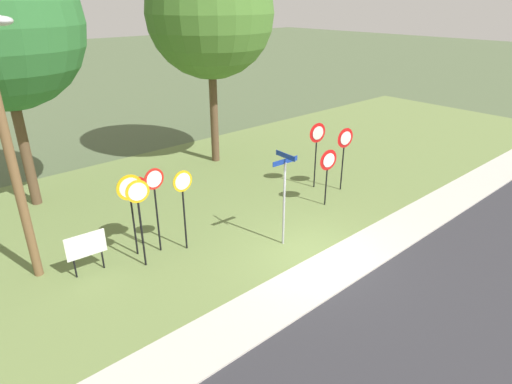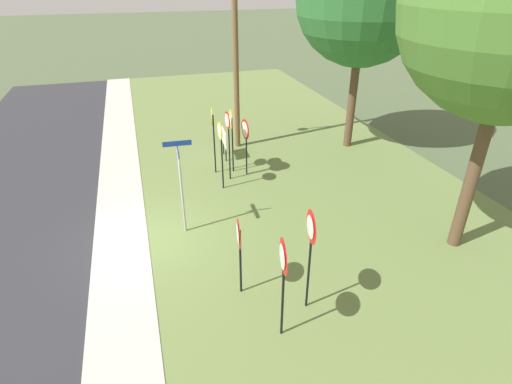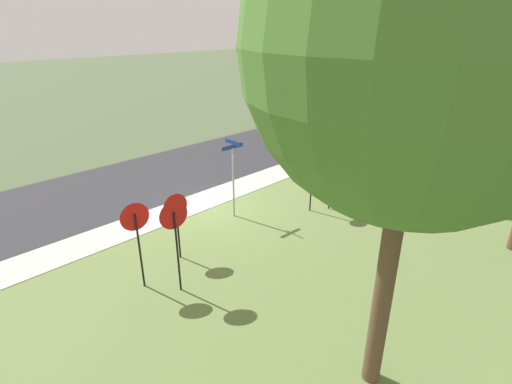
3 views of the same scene
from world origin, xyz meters
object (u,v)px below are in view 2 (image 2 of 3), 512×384
(stop_sign_far_right, at_px, (228,132))
(yield_sign_far_left, at_px, (238,239))
(stop_sign_near_right, at_px, (231,127))
(stop_sign_far_center, at_px, (213,127))
(yield_sign_near_right, at_px, (283,266))
(stop_sign_far_left, at_px, (245,135))
(notice_board, at_px, (224,139))
(street_name_post, at_px, (181,180))
(yield_sign_near_left, at_px, (310,237))
(utility_pole, at_px, (231,30))
(stop_sign_near_left, at_px, (221,142))

(stop_sign_far_right, bearing_deg, yield_sign_far_left, -14.51)
(stop_sign_near_right, xyz_separation_m, stop_sign_far_right, (0.63, -0.28, 0.03))
(stop_sign_far_center, bearing_deg, yield_sign_near_right, 7.66)
(stop_sign_far_left, distance_m, yield_sign_far_left, 6.81)
(stop_sign_far_right, height_order, notice_board, stop_sign_far_right)
(street_name_post, bearing_deg, yield_sign_far_left, 19.13)
(stop_sign_far_right, height_order, yield_sign_far_left, stop_sign_far_right)
(yield_sign_near_left, relative_size, yield_sign_far_left, 1.24)
(yield_sign_near_right, relative_size, street_name_post, 0.85)
(yield_sign_near_right, height_order, street_name_post, street_name_post)
(stop_sign_near_right, relative_size, yield_sign_near_left, 0.96)
(yield_sign_near_left, distance_m, notice_board, 9.44)
(stop_sign_far_left, xyz_separation_m, yield_sign_near_right, (8.11, -1.46, 0.27))
(stop_sign_near_right, bearing_deg, stop_sign_far_left, 54.65)
(utility_pole, distance_m, notice_board, 4.46)
(yield_sign_near_right, bearing_deg, yield_sign_far_left, -153.00)
(yield_sign_near_left, bearing_deg, yield_sign_near_right, -45.85)
(stop_sign_near_right, relative_size, stop_sign_far_right, 0.96)
(stop_sign_far_center, height_order, notice_board, stop_sign_far_center)
(yield_sign_near_left, relative_size, yield_sign_near_right, 1.05)
(stop_sign_far_left, bearing_deg, stop_sign_near_right, -137.49)
(stop_sign_far_center, distance_m, utility_pole, 4.26)
(stop_sign_near_left, bearing_deg, street_name_post, -36.98)
(yield_sign_near_left, bearing_deg, street_name_post, -142.25)
(stop_sign_near_left, relative_size, yield_sign_far_left, 1.19)
(yield_sign_near_right, height_order, utility_pole, utility_pole)
(yield_sign_far_left, bearing_deg, stop_sign_far_right, 177.03)
(utility_pole, bearing_deg, stop_sign_far_center, -30.07)
(stop_sign_far_left, bearing_deg, utility_pole, 169.60)
(stop_sign_near_left, xyz_separation_m, stop_sign_far_left, (-0.89, 1.16, -0.21))
(yield_sign_near_right, relative_size, utility_pole, 0.27)
(stop_sign_far_left, xyz_separation_m, yield_sign_far_left, (6.52, -1.98, -0.05))
(stop_sign_far_right, relative_size, yield_sign_far_left, 1.24)
(stop_sign_far_center, bearing_deg, notice_board, 161.72)
(stop_sign_near_left, bearing_deg, stop_sign_far_left, 126.00)
(stop_sign_far_left, relative_size, yield_sign_near_right, 0.89)
(notice_board, bearing_deg, street_name_post, -20.74)
(stop_sign_far_center, bearing_deg, stop_sign_far_right, 39.71)
(stop_sign_far_right, xyz_separation_m, yield_sign_near_right, (7.89, -0.73, -0.01))
(stop_sign_near_right, bearing_deg, notice_board, -173.54)
(stop_sign_near_right, distance_m, utility_pole, 4.17)
(yield_sign_far_left, bearing_deg, yield_sign_near_left, 63.87)
(stop_sign_far_left, relative_size, notice_board, 1.83)
(stop_sign_near_right, height_order, stop_sign_far_left, stop_sign_near_right)
(stop_sign_far_center, xyz_separation_m, notice_board, (-1.36, 0.72, -1.11))
(utility_pole, height_order, notice_board, utility_pole)
(stop_sign_far_right, height_order, yield_sign_near_left, stop_sign_far_right)
(stop_sign_near_right, xyz_separation_m, yield_sign_near_right, (8.52, -1.01, 0.02))
(yield_sign_far_left, relative_size, utility_pole, 0.23)
(yield_sign_near_right, bearing_deg, stop_sign_far_left, 178.66)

